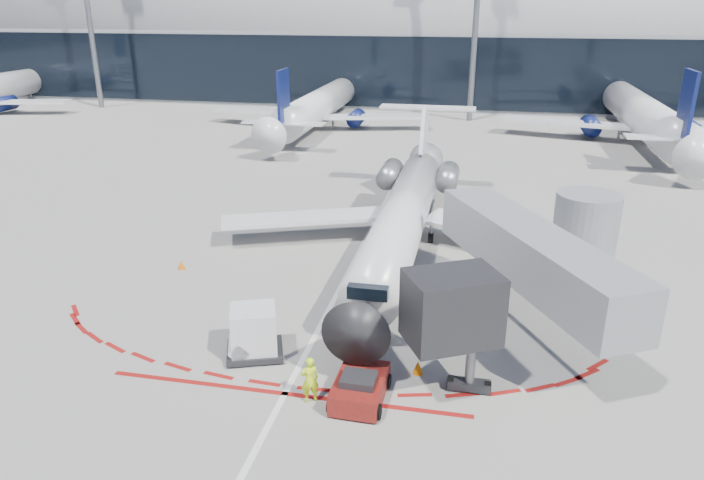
% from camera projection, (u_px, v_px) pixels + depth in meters
% --- Properties ---
extents(ground, '(260.00, 260.00, 0.00)m').
position_uv_depth(ground, '(348.00, 272.00, 34.03)').
color(ground, gray).
rests_on(ground, ground).
extents(apron_centerline, '(0.25, 40.00, 0.01)m').
position_uv_depth(apron_centerline, '(356.00, 258.00, 35.86)').
color(apron_centerline, silver).
rests_on(apron_centerline, ground).
extents(apron_stop_bar, '(14.00, 0.25, 0.01)m').
position_uv_depth(apron_stop_bar, '(285.00, 394.00, 23.51)').
color(apron_stop_bar, maroon).
rests_on(apron_stop_bar, ground).
extents(terminal_building, '(150.00, 24.15, 24.00)m').
position_uv_depth(terminal_building, '(442.00, 39.00, 90.40)').
color(terminal_building, gray).
rests_on(terminal_building, ground).
extents(jet_bridge, '(10.03, 15.20, 4.90)m').
position_uv_depth(jet_bridge, '(546.00, 256.00, 28.35)').
color(jet_bridge, gray).
rests_on(jet_bridge, ground).
extents(light_mast_west, '(0.70, 0.70, 25.00)m').
position_uv_depth(light_mast_west, '(88.00, 11.00, 81.96)').
color(light_mast_west, slate).
rests_on(light_mast_west, ground).
extents(light_mast_centre, '(0.70, 0.70, 25.00)m').
position_uv_depth(light_mast_centre, '(476.00, 12.00, 72.51)').
color(light_mast_centre, slate).
rests_on(light_mast_centre, ground).
extents(regional_jet, '(22.53, 27.78, 6.96)m').
position_uv_depth(regional_jet, '(405.00, 211.00, 36.45)').
color(regional_jet, silver).
rests_on(regional_jet, ground).
extents(pushback_tug, '(2.00, 4.53, 1.17)m').
position_uv_depth(pushback_tug, '(360.00, 387.00, 23.00)').
color(pushback_tug, '#5C110D').
rests_on(pushback_tug, ground).
extents(ramp_worker, '(0.80, 0.72, 1.83)m').
position_uv_depth(ramp_worker, '(310.00, 379.00, 22.78)').
color(ramp_worker, '#CBF119').
rests_on(ramp_worker, ground).
extents(uld_container, '(2.80, 2.60, 2.14)m').
position_uv_depth(uld_container, '(254.00, 333.00, 25.72)').
color(uld_container, black).
rests_on(uld_container, ground).
extents(safety_cone_left, '(0.37, 0.37, 0.51)m').
position_uv_depth(safety_cone_left, '(181.00, 265.00, 34.34)').
color(safety_cone_left, '#D96004').
rests_on(safety_cone_left, ground).
extents(safety_cone_right, '(0.41, 0.41, 0.56)m').
position_uv_depth(safety_cone_right, '(418.00, 367.00, 24.70)').
color(safety_cone_right, '#D96004').
rests_on(safety_cone_right, ground).
extents(bg_airliner_1, '(30.09, 31.86, 9.73)m').
position_uv_depth(bg_airliner_1, '(318.00, 84.00, 71.25)').
color(bg_airliner_1, silver).
rests_on(bg_airliner_1, ground).
extents(bg_airliner_2, '(33.21, 35.16, 10.74)m').
position_uv_depth(bg_airliner_2, '(646.00, 88.00, 64.27)').
color(bg_airliner_2, silver).
rests_on(bg_airliner_2, ground).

